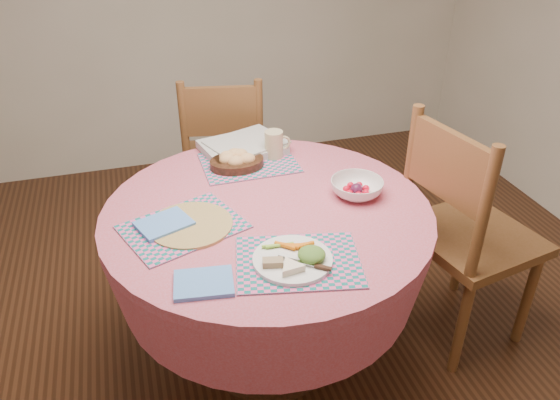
% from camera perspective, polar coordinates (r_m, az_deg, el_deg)
% --- Properties ---
extents(ground, '(4.00, 4.00, 0.00)m').
position_cam_1_polar(ground, '(2.52, -1.13, -15.54)').
color(ground, '#331C0F').
rests_on(ground, ground).
extents(dining_table, '(1.24, 1.24, 0.75)m').
position_cam_1_polar(dining_table, '(2.15, -1.28, -5.32)').
color(dining_table, '#C55C78').
rests_on(dining_table, ground).
extents(chair_right, '(0.55, 0.57, 1.06)m').
position_cam_1_polar(chair_right, '(2.39, 18.60, -3.07)').
color(chair_right, brown).
rests_on(chair_right, ground).
extents(chair_back, '(0.53, 0.51, 0.98)m').
position_cam_1_polar(chair_back, '(2.98, -5.85, 4.60)').
color(chair_back, brown).
rests_on(chair_back, ground).
extents(placemat_front, '(0.45, 0.38, 0.01)m').
position_cam_1_polar(placemat_front, '(1.77, 1.92, -6.44)').
color(placemat_front, '#136D6B').
rests_on(placemat_front, dining_table).
extents(placemat_left, '(0.48, 0.42, 0.01)m').
position_cam_1_polar(placemat_left, '(1.96, -10.08, -2.78)').
color(placemat_left, '#136D6B').
rests_on(placemat_left, dining_table).
extents(placemat_back, '(0.40, 0.31, 0.01)m').
position_cam_1_polar(placemat_back, '(2.36, -3.26, 3.90)').
color(placemat_back, '#136D6B').
rests_on(placemat_back, dining_table).
extents(wicker_trivet, '(0.30, 0.30, 0.01)m').
position_cam_1_polar(wicker_trivet, '(1.96, -9.33, -2.59)').
color(wicker_trivet, olive).
rests_on(wicker_trivet, dining_table).
extents(napkin_near, '(0.20, 0.16, 0.01)m').
position_cam_1_polar(napkin_near, '(1.69, -7.98, -8.60)').
color(napkin_near, '#578DE0').
rests_on(napkin_near, dining_table).
extents(napkin_far, '(0.22, 0.20, 0.01)m').
position_cam_1_polar(napkin_far, '(1.97, -12.03, -2.46)').
color(napkin_far, '#578DE0').
rests_on(napkin_far, placemat_left).
extents(dinner_plate, '(0.26, 0.26, 0.05)m').
position_cam_1_polar(dinner_plate, '(1.75, 1.62, -6.07)').
color(dinner_plate, white).
rests_on(dinner_plate, placemat_front).
extents(bread_bowl, '(0.23, 0.23, 0.08)m').
position_cam_1_polar(bread_bowl, '(2.32, -4.59, 4.22)').
color(bread_bowl, black).
rests_on(bread_bowl, placemat_back).
extents(latte_mug, '(0.12, 0.08, 0.12)m').
position_cam_1_polar(latte_mug, '(2.38, -0.59, 5.86)').
color(latte_mug, '#C6B688').
rests_on(latte_mug, placemat_back).
extents(fruit_bowl, '(0.22, 0.22, 0.06)m').
position_cam_1_polar(fruit_bowl, '(2.13, 8.02, 1.24)').
color(fruit_bowl, white).
rests_on(fruit_bowl, dining_table).
extents(newspaper_stack, '(0.41, 0.35, 0.04)m').
position_cam_1_polar(newspaper_stack, '(2.46, -3.90, 5.62)').
color(newspaper_stack, silver).
rests_on(newspaper_stack, dining_table).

